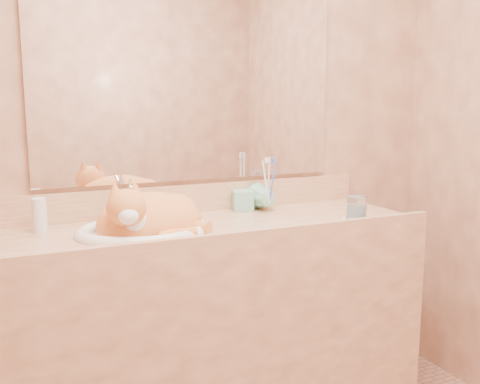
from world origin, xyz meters
name	(u,v)px	position (x,y,z in m)	size (l,w,h in m)	color
wall_back	(191,118)	(0.00, 1.00, 1.25)	(2.40, 0.02, 2.50)	#915C42
vanity_counter	(217,328)	(0.00, 0.72, 0.42)	(1.60, 0.55, 0.85)	#A26C48
mirror	(192,84)	(0.00, 0.99, 1.39)	(1.30, 0.02, 0.80)	white
sink_basin	(143,212)	(-0.29, 0.70, 0.92)	(0.48, 0.40, 0.15)	white
faucet	(131,203)	(-0.29, 0.89, 0.93)	(0.04, 0.11, 0.16)	white
cat	(148,216)	(-0.28, 0.70, 0.91)	(0.39, 0.32, 0.21)	orange
soap_dispenser	(244,190)	(0.20, 0.89, 0.95)	(0.09, 0.09, 0.19)	#77BFA2
toothbrush_cup	(269,200)	(0.29, 0.84, 0.90)	(0.11, 0.11, 0.11)	#77BFA2
toothbrushes	(269,180)	(0.29, 0.84, 0.99)	(0.04, 0.04, 0.24)	silver
saucer	(356,220)	(0.52, 0.54, 0.85)	(0.11, 0.11, 0.01)	white
water_glass	(357,208)	(0.52, 0.54, 0.91)	(0.08, 0.08, 0.09)	silver
lotion_bottle	(40,215)	(-0.63, 0.87, 0.91)	(0.05, 0.05, 0.12)	silver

